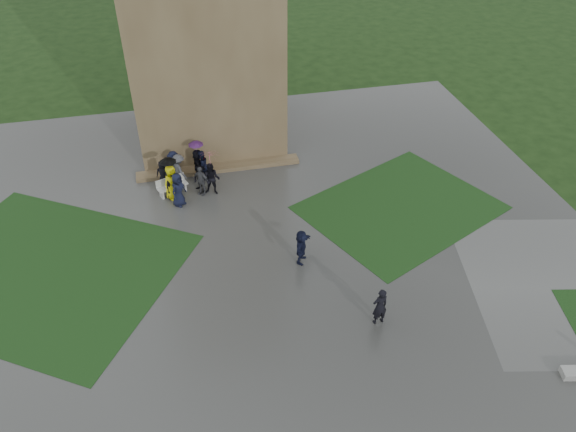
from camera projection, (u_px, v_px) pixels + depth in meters
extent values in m
plane|color=black|center=(251.00, 306.00, 23.00)|extent=(120.00, 120.00, 0.00)
cube|color=#343432|center=(244.00, 273.00, 24.55)|extent=(34.00, 34.00, 0.02)
cube|color=black|center=(45.00, 271.00, 24.60)|extent=(14.10, 13.46, 0.01)
cube|color=black|center=(400.00, 208.00, 28.36)|extent=(11.12, 10.15, 0.01)
cube|color=brown|center=(219.00, 168.00, 31.15)|extent=(9.00, 0.80, 0.22)
cube|color=beige|center=(173.00, 186.00, 29.07)|extent=(1.65, 1.03, 0.06)
cube|color=beige|center=(162.00, 194.00, 28.93)|extent=(0.23, 0.43, 0.44)
cube|color=beige|center=(184.00, 186.00, 29.50)|extent=(0.23, 0.43, 0.44)
cube|color=beige|center=(170.00, 180.00, 29.07)|extent=(1.50, 0.63, 0.42)
imported|color=black|center=(200.00, 179.00, 29.09)|extent=(0.76, 0.83, 1.48)
imported|color=black|center=(202.00, 166.00, 29.91)|extent=(0.96, 0.92, 1.74)
imported|color=black|center=(198.00, 164.00, 30.08)|extent=(0.75, 1.64, 1.70)
imported|color=#434449|center=(179.00, 170.00, 29.53)|extent=(1.07, 1.30, 1.79)
imported|color=black|center=(174.00, 166.00, 29.92)|extent=(0.63, 1.14, 1.71)
imported|color=black|center=(163.00, 173.00, 29.55)|extent=(0.75, 0.55, 1.47)
imported|color=yellow|center=(172.00, 182.00, 28.48)|extent=(1.13, 1.06, 1.92)
imported|color=black|center=(171.00, 184.00, 28.55)|extent=(0.96, 1.00, 1.70)
imported|color=black|center=(178.00, 190.00, 28.03)|extent=(1.05, 1.07, 1.83)
imported|color=#434449|center=(201.00, 180.00, 28.87)|extent=(1.07, 1.03, 1.62)
imported|color=black|center=(212.00, 179.00, 28.83)|extent=(0.98, 0.75, 1.78)
imported|color=#F2638A|center=(210.00, 160.00, 28.13)|extent=(1.01, 1.01, 0.93)
imported|color=#703187|center=(196.00, 147.00, 29.45)|extent=(0.77, 0.77, 0.67)
imported|color=black|center=(168.00, 164.00, 27.84)|extent=(0.82, 0.82, 0.72)
imported|color=black|center=(301.00, 247.00, 24.66)|extent=(1.23, 1.63, 1.67)
imported|color=black|center=(380.00, 306.00, 21.75)|extent=(0.70, 0.51, 1.75)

